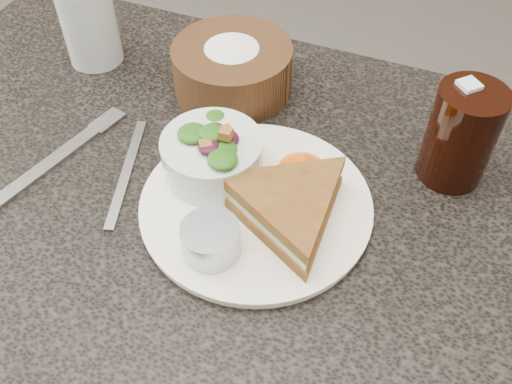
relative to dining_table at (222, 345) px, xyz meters
The scene contains 11 objects.
dining_table is the anchor object (origin of this frame).
dinner_plate 0.39m from the dining_table, ahead, with size 0.26×0.26×0.01m, color white.
sandwich 0.42m from the dining_table, ahead, with size 0.17×0.17×0.05m, color brown, non-canonical shape.
salad_bowl 0.42m from the dining_table, 102.16° to the left, with size 0.12×0.12×0.07m, color silver, non-canonical shape.
dressing_ramekin 0.41m from the dining_table, 61.03° to the right, with size 0.06×0.06×0.04m, color #9DA1AB.
orange_wedge 0.42m from the dining_table, 40.49° to the left, with size 0.06×0.06×0.03m, color #FD5E0A.
fork 0.43m from the dining_table, behind, with size 0.02×0.19×0.01m, color #A3A5A9.
knife 0.39m from the dining_table, behind, with size 0.01×0.18×0.00m, color gray.
bread_basket 0.47m from the dining_table, 105.32° to the left, with size 0.16×0.16×0.09m, color #492E1A, non-canonical shape.
cola_glass 0.53m from the dining_table, 30.58° to the left, with size 0.08×0.08×0.14m, color black, non-canonical shape.
water_glass 0.55m from the dining_table, 145.16° to the left, with size 0.08×0.08×0.12m, color #B0BAC0.
Camera 1 is at (0.22, -0.39, 1.26)m, focal length 40.00 mm.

